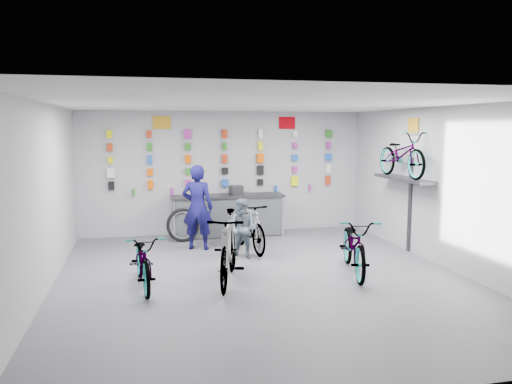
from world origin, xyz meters
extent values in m
plane|color=#4F4F54|center=(0.00, 0.00, 0.00)|extent=(8.00, 8.00, 0.00)
plane|color=white|center=(0.00, 0.00, 3.00)|extent=(8.00, 8.00, 0.00)
plane|color=#B1B2B4|center=(0.00, 4.00, 1.50)|extent=(7.00, 0.00, 7.00)
plane|color=#B1B2B4|center=(0.00, -4.00, 1.50)|extent=(7.00, 0.00, 7.00)
plane|color=#B1B2B4|center=(-3.50, 0.00, 1.50)|extent=(0.00, 8.00, 8.00)
plane|color=#B1B2B4|center=(3.50, 0.00, 1.50)|extent=(0.00, 8.00, 8.00)
cube|color=black|center=(0.00, 3.55, 0.45)|extent=(2.60, 0.60, 0.90)
cube|color=silver|center=(0.00, 3.25, 0.48)|extent=(2.60, 0.02, 0.90)
cube|color=silver|center=(-1.30, 3.25, 0.48)|extent=(0.04, 0.04, 0.96)
cube|color=silver|center=(1.30, 3.25, 0.48)|extent=(0.04, 0.04, 0.96)
cube|color=black|center=(0.00, 3.55, 0.97)|extent=(2.70, 0.66, 0.06)
cube|color=black|center=(-2.70, 3.93, 1.25)|extent=(0.14, 0.06, 0.20)
cube|color=#FF5800|center=(-1.80, 3.93, 1.25)|extent=(0.12, 0.06, 0.22)
cube|color=#AC2895|center=(-0.90, 3.93, 1.25)|extent=(0.16, 0.06, 0.21)
cube|color=blue|center=(0.00, 3.93, 1.25)|extent=(0.15, 0.06, 0.18)
cube|color=black|center=(0.90, 3.93, 1.25)|extent=(0.14, 0.06, 0.15)
cube|color=#FFFB01|center=(1.80, 3.93, 1.25)|extent=(0.18, 0.06, 0.24)
cube|color=red|center=(2.70, 3.93, 1.25)|extent=(0.12, 0.06, 0.23)
cube|color=white|center=(-2.70, 3.93, 1.55)|extent=(0.18, 0.06, 0.23)
cube|color=#FF5800|center=(-1.80, 3.93, 1.55)|extent=(0.13, 0.06, 0.16)
cube|color=#2D7A20|center=(-0.90, 3.93, 1.55)|extent=(0.13, 0.06, 0.17)
cube|color=black|center=(0.00, 3.93, 1.55)|extent=(0.16, 0.06, 0.16)
cube|color=black|center=(0.90, 3.93, 1.55)|extent=(0.16, 0.06, 0.23)
cube|color=#AC2895|center=(1.80, 3.93, 1.55)|extent=(0.12, 0.06, 0.15)
cube|color=white|center=(2.70, 3.93, 1.55)|extent=(0.10, 0.06, 0.22)
cube|color=#FFFB01|center=(-2.70, 3.93, 1.85)|extent=(0.10, 0.06, 0.15)
cube|color=blue|center=(-1.80, 3.93, 1.85)|extent=(0.11, 0.06, 0.21)
cube|color=#FF5800|center=(-0.90, 3.93, 1.85)|extent=(0.13, 0.06, 0.21)
cube|color=red|center=(0.00, 3.93, 1.85)|extent=(0.12, 0.06, 0.21)
cube|color=#FF5800|center=(0.90, 3.93, 1.85)|extent=(0.17, 0.06, 0.23)
cube|color=blue|center=(1.80, 3.93, 1.85)|extent=(0.15, 0.06, 0.15)
cube|color=blue|center=(2.70, 3.93, 1.85)|extent=(0.17, 0.06, 0.18)
cube|color=red|center=(-2.70, 3.93, 2.15)|extent=(0.12, 0.06, 0.18)
cube|color=#2D7A20|center=(-1.80, 3.93, 2.15)|extent=(0.13, 0.06, 0.19)
cube|color=#2D7A20|center=(-0.90, 3.93, 2.15)|extent=(0.14, 0.06, 0.17)
cube|color=#2D7A20|center=(0.00, 3.93, 2.15)|extent=(0.10, 0.06, 0.19)
cube|color=#FFFB01|center=(0.90, 3.93, 2.15)|extent=(0.10, 0.06, 0.21)
cube|color=#AC2895|center=(1.80, 3.93, 2.15)|extent=(0.11, 0.06, 0.16)
cube|color=#AC2895|center=(2.70, 3.93, 2.15)|extent=(0.11, 0.06, 0.18)
cube|color=#FFFB01|center=(-2.70, 3.93, 2.45)|extent=(0.12, 0.06, 0.17)
cube|color=red|center=(-1.80, 3.93, 2.45)|extent=(0.12, 0.06, 0.18)
cube|color=#AC2895|center=(-0.90, 3.93, 2.45)|extent=(0.17, 0.06, 0.23)
cube|color=red|center=(0.00, 3.93, 2.45)|extent=(0.13, 0.06, 0.21)
cube|color=white|center=(0.90, 3.93, 2.45)|extent=(0.09, 0.06, 0.22)
cube|color=white|center=(1.80, 3.93, 2.45)|extent=(0.13, 0.06, 0.14)
cube|color=#2D7A20|center=(2.70, 3.93, 2.45)|extent=(0.16, 0.06, 0.19)
cylinder|color=#2D7A20|center=(-2.20, 3.91, 1.08)|extent=(0.07, 0.07, 0.16)
cylinder|color=#AC2895|center=(-1.30, 3.91, 1.08)|extent=(0.07, 0.07, 0.16)
cylinder|color=red|center=(0.40, 3.91, 1.08)|extent=(0.07, 0.07, 0.16)
cylinder|color=blue|center=(1.30, 3.91, 1.08)|extent=(0.07, 0.07, 0.16)
cylinder|color=#AC2895|center=(2.20, 3.91, 1.08)|extent=(0.07, 0.07, 0.16)
cube|color=#333338|center=(3.30, 1.20, 1.55)|extent=(0.38, 1.90, 0.06)
cube|color=#333338|center=(3.48, 1.20, 1.00)|extent=(0.04, 0.10, 2.00)
cube|color=gold|center=(-1.50, 3.98, 2.72)|extent=(0.42, 0.02, 0.30)
cube|color=#B9020E|center=(1.60, 3.98, 2.72)|extent=(0.42, 0.02, 0.30)
cube|color=gold|center=(3.48, 1.20, 2.65)|extent=(0.02, 0.40, 0.30)
imported|color=gray|center=(-2.01, -0.02, 0.46)|extent=(0.78, 1.81, 0.92)
imported|color=gray|center=(-0.62, -0.12, 0.61)|extent=(1.10, 2.10, 1.22)
imported|color=gray|center=(1.68, -0.07, 0.52)|extent=(1.15, 2.09, 1.04)
imported|color=gray|center=(0.19, 1.97, 0.54)|extent=(0.77, 1.84, 1.07)
imported|color=gray|center=(3.25, 1.20, 2.05)|extent=(0.63, 1.80, 0.95)
imported|color=#0F0D43|center=(-0.85, 2.37, 0.91)|extent=(0.77, 0.63, 1.83)
imported|color=slate|center=(-0.06, 1.43, 0.60)|extent=(0.74, 0.72, 1.21)
torus|color=black|center=(-1.11, 3.17, 0.38)|extent=(0.79, 0.31, 0.78)
torus|color=silver|center=(-1.11, 3.17, 0.38)|extent=(0.64, 0.22, 0.63)
cube|color=black|center=(0.21, 3.55, 1.11)|extent=(0.33, 0.35, 0.22)
camera|label=1|loc=(-1.98, -8.15, 2.60)|focal=35.00mm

